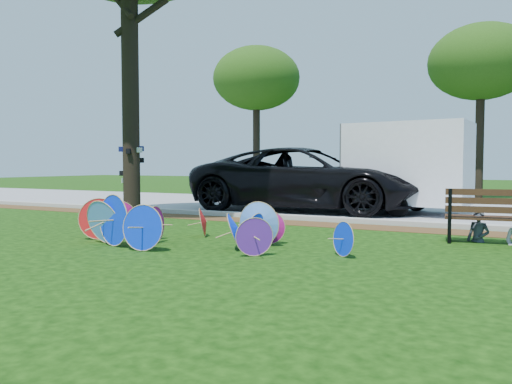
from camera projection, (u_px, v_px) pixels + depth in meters
ground at (177, 250)px, 8.46m from camera, size 90.00×90.00×0.00m
mulch_strip at (283, 222)px, 12.47m from camera, size 90.00×1.00×0.01m
curb at (294, 217)px, 13.09m from camera, size 90.00×0.30×0.12m
street at (341, 207)px, 16.79m from camera, size 90.00×8.00×0.01m
parasol_pile at (170, 224)px, 9.02m from camera, size 5.75×2.27×0.93m
black_van at (307, 179)px, 15.55m from camera, size 7.31×3.76×1.97m
cargo_trailer at (408, 164)px, 14.56m from camera, size 3.51×2.39×2.94m
park_bench at (499, 217)px, 9.11m from camera, size 1.98×0.93×1.00m
person_left at (479, 211)px, 9.31m from camera, size 0.50×0.42×1.16m
bg_trees at (450, 61)px, 20.79m from camera, size 21.62×6.73×7.40m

